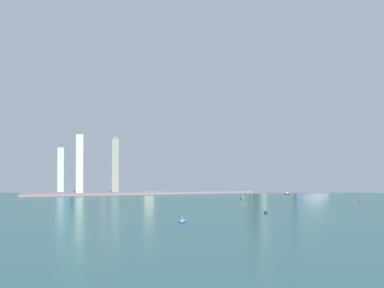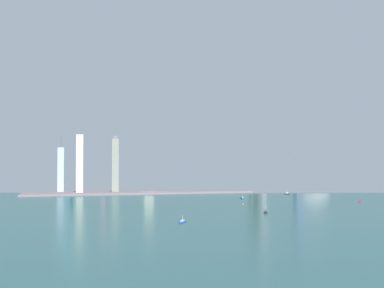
# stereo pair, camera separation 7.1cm
# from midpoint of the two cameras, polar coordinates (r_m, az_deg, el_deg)

# --- Properties ---
(ground_plane) EXTENTS (6000.00, 6000.00, 0.00)m
(ground_plane) POSITION_cam_midpoint_polar(r_m,az_deg,el_deg) (538.57, 9.49, -10.51)
(ground_plane) COLOR #234C4E
(waterfront_pier) EXTENTS (707.19, 70.26, 3.91)m
(waterfront_pier) POSITION_cam_midpoint_polar(r_m,az_deg,el_deg) (1013.54, -0.46, -5.99)
(waterfront_pier) COLOR slate
(waterfront_pier) RESTS_ON ground
(observation_tower) EXTENTS (36.32, 36.32, 340.42)m
(observation_tower) POSITION_cam_midpoint_polar(r_m,az_deg,el_deg) (1073.90, 8.90, 2.11)
(observation_tower) COLOR #A69196
(observation_tower) RESTS_ON ground
(stadium_dome) EXTENTS (89.20, 89.20, 54.33)m
(stadium_dome) POSITION_cam_midpoint_polar(r_m,az_deg,el_deg) (1118.46, 14.71, -5.01)
(stadium_dome) COLOR gray
(stadium_dome) RESTS_ON ground
(skyscraper_0) EXTENTS (14.57, 16.75, 127.05)m
(skyscraper_0) POSITION_cam_midpoint_polar(r_m,az_deg,el_deg) (996.86, -13.91, -2.49)
(skyscraper_0) COLOR beige
(skyscraper_0) RESTS_ON ground
(skyscraper_1) EXTENTS (17.86, 18.77, 170.09)m
(skyscraper_1) POSITION_cam_midpoint_polar(r_m,az_deg,el_deg) (1086.24, 13.22, -1.25)
(skyscraper_1) COLOR slate
(skyscraper_1) RESTS_ON ground
(skyscraper_2) EXTENTS (27.82, 20.56, 141.70)m
(skyscraper_2) POSITION_cam_midpoint_polar(r_m,az_deg,el_deg) (1111.55, 7.97, -1.99)
(skyscraper_2) COLOR #777258
(skyscraper_2) RESTS_ON ground
(skyscraper_3) EXTENTS (13.49, 23.57, 122.46)m
(skyscraper_3) POSITION_cam_midpoint_polar(r_m,az_deg,el_deg) (1031.55, -16.11, -3.19)
(skyscraper_3) COLOR #9EA9C0
(skyscraper_3) RESTS_ON ground
(skyscraper_4) EXTENTS (12.62, 16.20, 178.09)m
(skyscraper_4) POSITION_cam_midpoint_polar(r_m,az_deg,el_deg) (1056.88, -10.99, -1.58)
(skyscraper_4) COLOR slate
(skyscraper_4) RESTS_ON ground
(skyscraper_5) EXTENTS (21.04, 23.72, 85.11)m
(skyscraper_5) POSITION_cam_midpoint_polar(r_m,az_deg,el_deg) (1023.72, -5.48, -4.09)
(skyscraper_5) COLOR beige
(skyscraper_5) RESTS_ON ground
(skyscraper_6) EXTENTS (27.77, 18.07, 166.91)m
(skyscraper_6) POSITION_cam_midpoint_polar(r_m,az_deg,el_deg) (1085.64, -15.38, -1.32)
(skyscraper_6) COLOR #457083
(skyscraper_6) RESTS_ON ground
(skyscraper_7) EXTENTS (14.79, 19.08, 125.21)m
(skyscraper_7) POSITION_cam_midpoint_polar(r_m,az_deg,el_deg) (1003.85, -9.62, -2.68)
(skyscraper_7) COLOR slate
(skyscraper_7) RESTS_ON ground
(boat_0) EXTENTS (12.07, 16.78, 9.22)m
(boat_0) POSITION_cam_midpoint_polar(r_m,az_deg,el_deg) (578.86, -1.21, -9.73)
(boat_0) COLOR navy
(boat_0) RESTS_ON ground
(boat_1) EXTENTS (6.39, 5.05, 11.41)m
(boat_1) POSITION_cam_midpoint_polar(r_m,az_deg,el_deg) (674.64, 9.24, -8.45)
(boat_1) COLOR black
(boat_1) RESTS_ON ground
(boat_2) EXTENTS (4.04, 10.92, 9.47)m
(boat_2) POSITION_cam_midpoint_polar(r_m,az_deg,el_deg) (885.11, 6.31, -6.74)
(boat_2) COLOR navy
(boat_2) RESTS_ON ground
(boat_3) EXTENTS (6.90, 2.53, 3.13)m
(boat_3) POSITION_cam_midpoint_polar(r_m,az_deg,el_deg) (870.12, 20.38, -6.78)
(boat_3) COLOR #AB182A
(boat_3) RESTS_ON ground
(boat_4) EXTENTS (9.13, 10.34, 8.88)m
(boat_4) POSITION_cam_midpoint_polar(r_m,az_deg,el_deg) (990.02, 11.83, -6.11)
(boat_4) COLOR black
(boat_4) RESTS_ON ground
(channel_buoy_0) EXTENTS (1.54, 1.54, 2.59)m
(channel_buoy_0) POSITION_cam_midpoint_polar(r_m,az_deg,el_deg) (781.53, 6.42, -7.48)
(channel_buoy_0) COLOR yellow
(channel_buoy_0) RESTS_ON ground
(airplane) EXTENTS (30.69, 31.31, 7.89)m
(airplane) POSITION_cam_midpoint_polar(r_m,az_deg,el_deg) (1064.35, 1.18, 5.45)
(airplane) COLOR silver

